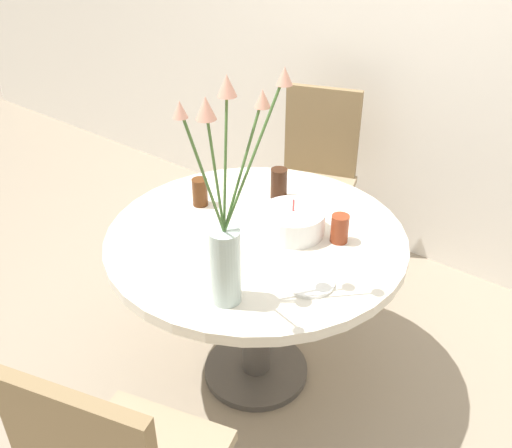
# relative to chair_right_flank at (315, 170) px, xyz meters

# --- Properties ---
(ground_plane) EXTENTS (16.00, 16.00, 0.00)m
(ground_plane) POSITION_rel_chair_right_flank_xyz_m (0.30, -0.87, -0.53)
(ground_plane) COLOR gray
(wall_back) EXTENTS (8.00, 0.05, 2.60)m
(wall_back) POSITION_rel_chair_right_flank_xyz_m (0.30, 0.40, 0.77)
(wall_back) COLOR silver
(wall_back) RESTS_ON ground_plane
(dining_table) EXTENTS (1.09, 1.09, 0.70)m
(dining_table) POSITION_rel_chair_right_flank_xyz_m (0.30, -0.87, 0.05)
(dining_table) COLOR silver
(dining_table) RESTS_ON ground_plane
(chair_right_flank) EXTENTS (0.51, 0.51, 0.93)m
(chair_right_flank) POSITION_rel_chair_right_flank_xyz_m (0.00, 0.00, 0.00)
(chair_right_flank) COLOR #9E896B
(chair_right_flank) RESTS_ON ground_plane
(birthday_cake) EXTENTS (0.23, 0.23, 0.14)m
(birthday_cake) POSITION_rel_chair_right_flank_xyz_m (0.40, -0.79, 0.22)
(birthday_cake) COLOR white
(birthday_cake) RESTS_ON dining_table
(flower_vase) EXTENTS (0.18, 0.33, 0.70)m
(flower_vase) POSITION_rel_chair_right_flank_xyz_m (0.46, -1.21, 0.42)
(flower_vase) COLOR #B2C6C1
(flower_vase) RESTS_ON dining_table
(side_plate) EXTENTS (0.16, 0.16, 0.01)m
(side_plate) POSITION_rel_chair_right_flank_xyz_m (0.61, -1.00, 0.18)
(side_plate) COLOR white
(side_plate) RESTS_ON dining_table
(drink_glass_0) EXTENTS (0.07, 0.07, 0.12)m
(drink_glass_0) POSITION_rel_chair_right_flank_xyz_m (0.20, -0.60, 0.24)
(drink_glass_0) COLOR #33190C
(drink_glass_0) RESTS_ON dining_table
(drink_glass_1) EXTENTS (0.06, 0.06, 0.11)m
(drink_glass_1) POSITION_rel_chair_right_flank_xyz_m (-0.00, -0.84, 0.23)
(drink_glass_1) COLOR #51280F
(drink_glass_1) RESTS_ON dining_table
(drink_glass_2) EXTENTS (0.06, 0.06, 0.10)m
(drink_glass_2) POSITION_rel_chair_right_flank_xyz_m (0.56, -0.73, 0.23)
(drink_glass_2) COLOR maroon
(drink_glass_2) RESTS_ON dining_table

